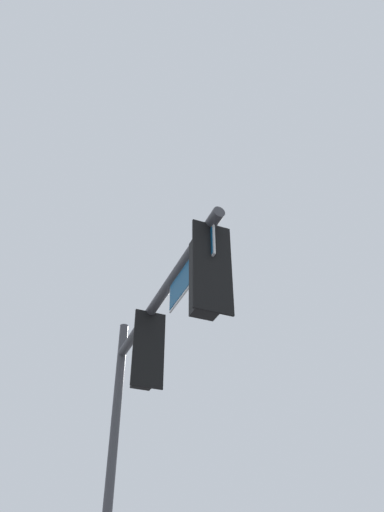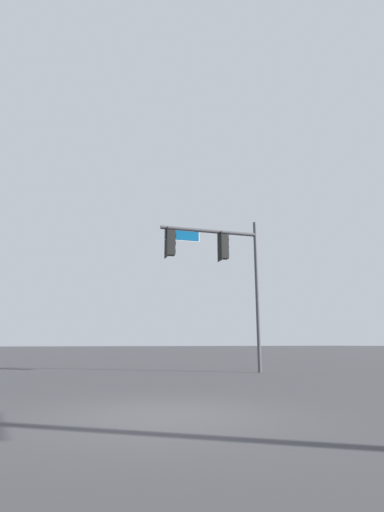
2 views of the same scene
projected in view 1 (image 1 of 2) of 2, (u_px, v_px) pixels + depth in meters
The scene contains 1 object.
signal_pole_near at pixel (152, 367), 7.47m from camera, with size 4.49×0.94×6.70m.
Camera 1 is at (0.76, -11.47, 1.92)m, focal length 35.00 mm.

